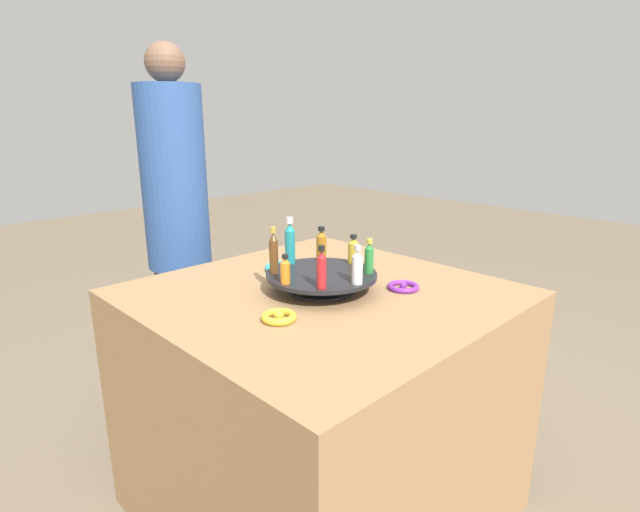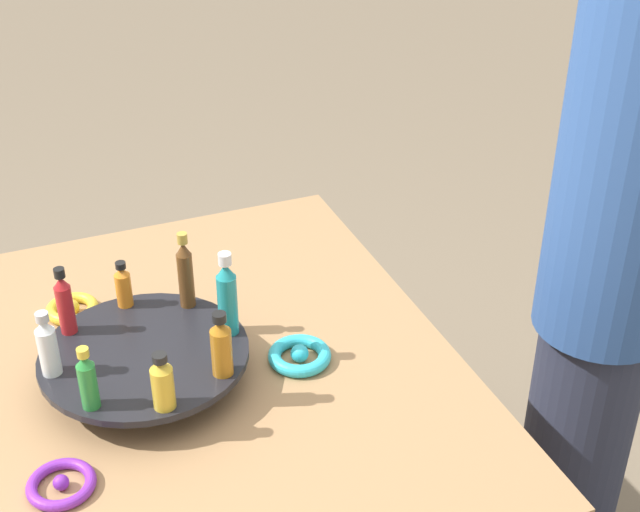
# 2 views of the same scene
# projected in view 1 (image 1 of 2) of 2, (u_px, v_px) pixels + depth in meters

# --- Properties ---
(ground_plane) EXTENTS (12.00, 12.00, 0.00)m
(ground_plane) POSITION_uv_depth(u_px,v_px,m) (321.00, 502.00, 1.74)
(ground_plane) COLOR #756651
(party_table) EXTENTS (1.02, 1.02, 0.78)m
(party_table) POSITION_uv_depth(u_px,v_px,m) (321.00, 403.00, 1.63)
(party_table) COLOR #9E754C
(party_table) RESTS_ON ground_plane
(display_stand) EXTENTS (0.34, 0.34, 0.06)m
(display_stand) POSITION_uv_depth(u_px,v_px,m) (321.00, 279.00, 1.52)
(display_stand) COLOR black
(display_stand) RESTS_ON party_table
(bottle_red) EXTENTS (0.03, 0.03, 0.12)m
(bottle_red) POSITION_uv_depth(u_px,v_px,m) (322.00, 269.00, 1.36)
(bottle_red) COLOR #B21E23
(bottle_red) RESTS_ON display_stand
(bottle_clear) EXTENTS (0.03, 0.03, 0.11)m
(bottle_clear) POSITION_uv_depth(u_px,v_px,m) (358.00, 266.00, 1.40)
(bottle_clear) COLOR silver
(bottle_clear) RESTS_ON display_stand
(bottle_green) EXTENTS (0.03, 0.03, 0.11)m
(bottle_green) POSITION_uv_depth(u_px,v_px,m) (369.00, 257.00, 1.50)
(bottle_green) COLOR #288438
(bottle_green) RESTS_ON display_stand
(bottle_gold) EXTENTS (0.03, 0.03, 0.10)m
(bottle_gold) POSITION_uv_depth(u_px,v_px,m) (353.00, 250.00, 1.60)
(bottle_gold) COLOR gold
(bottle_gold) RESTS_ON display_stand
(bottle_amber) EXTENTS (0.03, 0.03, 0.11)m
(bottle_amber) POSITION_uv_depth(u_px,v_px,m) (321.00, 245.00, 1.63)
(bottle_amber) COLOR #AD6B19
(bottle_amber) RESTS_ON display_stand
(bottle_teal) EXTENTS (0.03, 0.03, 0.15)m
(bottle_teal) POSITION_uv_depth(u_px,v_px,m) (290.00, 242.00, 1.59)
(bottle_teal) COLOR teal
(bottle_teal) RESTS_ON display_stand
(bottle_brown) EXTENTS (0.03, 0.03, 0.14)m
(bottle_brown) POSITION_uv_depth(u_px,v_px,m) (274.00, 252.00, 1.49)
(bottle_brown) COLOR brown
(bottle_brown) RESTS_ON display_stand
(bottle_orange) EXTENTS (0.03, 0.03, 0.09)m
(bottle_orange) POSITION_uv_depth(u_px,v_px,m) (286.00, 270.00, 1.40)
(bottle_orange) COLOR orange
(bottle_orange) RESTS_ON display_stand
(ribbon_bow_purple) EXTENTS (0.10, 0.10, 0.02)m
(ribbon_bow_purple) POSITION_uv_depth(u_px,v_px,m) (403.00, 287.00, 1.54)
(ribbon_bow_purple) COLOR purple
(ribbon_bow_purple) RESTS_ON party_table
(ribbon_bow_teal) EXTENTS (0.11, 0.11, 0.03)m
(ribbon_bow_teal) POSITION_uv_depth(u_px,v_px,m) (281.00, 267.00, 1.73)
(ribbon_bow_teal) COLOR #2DB7CC
(ribbon_bow_teal) RESTS_ON party_table
(ribbon_bow_gold) EXTENTS (0.09, 0.09, 0.03)m
(ribbon_bow_gold) POSITION_uv_depth(u_px,v_px,m) (279.00, 317.00, 1.30)
(ribbon_bow_gold) COLOR gold
(ribbon_bow_gold) RESTS_ON party_table
(person_figure) EXTENTS (0.27, 0.27, 1.58)m
(person_figure) POSITION_uv_depth(u_px,v_px,m) (179.00, 235.00, 2.16)
(person_figure) COLOR #282D42
(person_figure) RESTS_ON ground_plane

